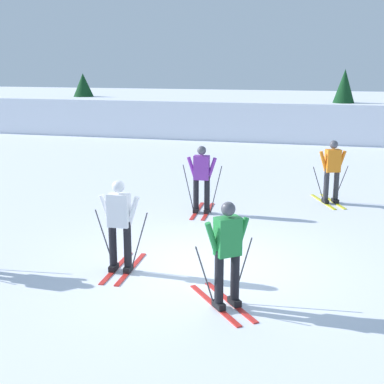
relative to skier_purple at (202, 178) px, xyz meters
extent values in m
plane|color=silver|center=(0.85, -3.39, -0.92)|extent=(120.00, 120.00, 0.00)
cube|color=silver|center=(0.85, 15.55, 0.00)|extent=(80.00, 7.02, 1.83)
cube|color=red|center=(-0.15, 0.13, -0.91)|extent=(0.18, 1.60, 0.02)
cube|color=red|center=(0.13, 0.15, -0.91)|extent=(0.18, 1.60, 0.02)
cube|color=black|center=(-0.14, -0.02, -0.85)|extent=(0.13, 0.27, 0.10)
cube|color=black|center=(0.14, 0.00, -0.85)|extent=(0.13, 0.27, 0.10)
cylinder|color=black|center=(-0.14, -0.02, -0.37)|extent=(0.14, 0.14, 0.85)
cylinder|color=black|center=(0.14, 0.00, -0.37)|extent=(0.14, 0.14, 0.85)
cube|color=purple|center=(0.00, -0.01, 0.25)|extent=(0.39, 0.26, 0.60)
cylinder|color=purple|center=(-0.25, 0.00, 0.24)|extent=(0.26, 0.10, 0.55)
cylinder|color=purple|center=(0.25, 0.02, 0.24)|extent=(0.26, 0.10, 0.55)
sphere|color=#4C4C56|center=(0.00, -0.01, 0.68)|extent=(0.22, 0.22, 0.22)
cylinder|color=#38383D|center=(-0.36, 0.07, -0.31)|extent=(0.30, 0.04, 1.21)
cylinder|color=#38383D|center=(0.35, 0.11, -0.31)|extent=(0.30, 0.04, 1.21)
cube|color=red|center=(-0.70, -3.96, -0.91)|extent=(0.15, 1.60, 0.02)
cube|color=red|center=(-0.42, -3.95, -0.91)|extent=(0.15, 1.60, 0.02)
cube|color=black|center=(-0.70, -4.11, -0.85)|extent=(0.13, 0.26, 0.10)
cube|color=black|center=(-0.42, -4.10, -0.85)|extent=(0.13, 0.26, 0.10)
cylinder|color=black|center=(-0.70, -4.11, -0.37)|extent=(0.14, 0.14, 0.85)
cylinder|color=black|center=(-0.42, -4.10, -0.37)|extent=(0.14, 0.14, 0.85)
cube|color=white|center=(-0.56, -4.11, 0.25)|extent=(0.39, 0.25, 0.60)
cylinder|color=white|center=(-0.81, -4.10, 0.24)|extent=(0.26, 0.10, 0.55)
cylinder|color=white|center=(-0.31, -4.08, 0.24)|extent=(0.26, 0.10, 0.55)
sphere|color=silver|center=(-0.56, -4.11, 0.68)|extent=(0.22, 0.22, 0.22)
cylinder|color=#38383D|center=(-0.88, -4.02, -0.36)|extent=(0.36, 0.04, 1.13)
cylinder|color=#38383D|center=(-0.24, -4.00, -0.36)|extent=(0.36, 0.04, 1.13)
cube|color=gold|center=(2.97, 1.83, -0.91)|extent=(0.71, 1.51, 0.02)
cube|color=gold|center=(3.23, 1.94, -0.91)|extent=(0.71, 1.51, 0.02)
cube|color=black|center=(3.03, 1.69, -0.85)|extent=(0.21, 0.29, 0.10)
cube|color=black|center=(3.28, 1.80, -0.85)|extent=(0.21, 0.29, 0.10)
cylinder|color=#2D2D33|center=(3.03, 1.69, -0.37)|extent=(0.14, 0.14, 0.85)
cylinder|color=#2D2D33|center=(3.28, 1.80, -0.37)|extent=(0.14, 0.14, 0.85)
cube|color=orange|center=(3.16, 1.75, 0.25)|extent=(0.44, 0.37, 0.60)
cylinder|color=orange|center=(2.92, 1.67, 0.24)|extent=(0.27, 0.18, 0.55)
cylinder|color=orange|center=(3.38, 1.86, 0.24)|extent=(0.27, 0.18, 0.55)
sphere|color=#4C4C56|center=(3.16, 1.75, 0.68)|extent=(0.22, 0.22, 0.22)
cylinder|color=#38383D|center=(2.83, 1.72, -0.42)|extent=(0.35, 0.17, 1.01)
cylinder|color=#38383D|center=(3.41, 1.96, -0.42)|extent=(0.35, 0.17, 1.01)
cube|color=red|center=(1.38, -5.04, -0.91)|extent=(1.08, 1.30, 0.02)
cube|color=red|center=(1.59, -4.87, -0.91)|extent=(1.08, 1.30, 0.02)
cube|color=black|center=(1.47, -5.16, -0.85)|extent=(0.26, 0.28, 0.10)
cube|color=black|center=(1.69, -4.98, -0.85)|extent=(0.26, 0.28, 0.10)
cylinder|color=black|center=(1.47, -5.16, -0.37)|extent=(0.14, 0.14, 0.85)
cylinder|color=black|center=(1.69, -4.98, -0.37)|extent=(0.14, 0.14, 0.85)
cube|color=#23843D|center=(1.58, -5.07, 0.25)|extent=(0.45, 0.43, 0.60)
cylinder|color=#23843D|center=(1.37, -5.21, 0.24)|extent=(0.26, 0.23, 0.55)
cylinder|color=#23843D|center=(1.76, -4.90, 0.24)|extent=(0.26, 0.23, 0.55)
sphere|color=#4C4C56|center=(1.58, -5.07, 0.68)|extent=(0.22, 0.22, 0.22)
cylinder|color=#38383D|center=(1.26, -5.20, -0.39)|extent=(0.29, 0.24, 1.06)
cylinder|color=#38383D|center=(1.77, -4.79, -0.39)|extent=(0.29, 0.24, 1.06)
cylinder|color=#513823|center=(3.65, 13.24, -0.64)|extent=(0.22, 0.22, 0.55)
cone|color=#0F3819|center=(3.65, 13.24, 1.04)|extent=(1.79, 1.79, 2.80)
cylinder|color=#513823|center=(-9.87, 14.33, -0.55)|extent=(0.17, 0.17, 0.72)
cone|color=#0F3819|center=(-9.87, 14.33, 0.97)|extent=(2.05, 2.05, 2.33)
camera|label=1|loc=(2.92, -12.64, 2.85)|focal=50.02mm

